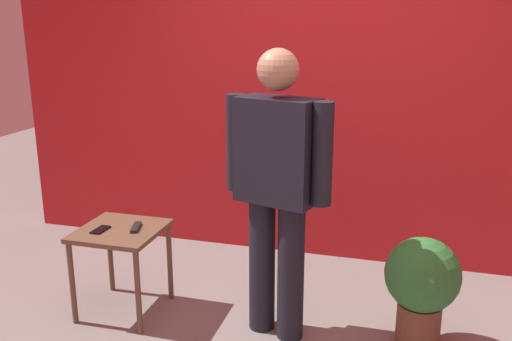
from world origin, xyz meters
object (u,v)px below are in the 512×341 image
(tv_remote, at_px, (136,227))
(standing_person, at_px, (277,182))
(cell_phone, at_px, (100,230))
(potted_plant, at_px, (422,284))
(side_table, at_px, (121,242))

(tv_remote, bearing_deg, standing_person, -17.21)
(cell_phone, bearing_deg, potted_plant, 6.90)
(standing_person, relative_size, cell_phone, 12.18)
(standing_person, relative_size, tv_remote, 10.32)
(standing_person, distance_m, potted_plant, 1.04)
(side_table, height_order, potted_plant, potted_plant)
(potted_plant, bearing_deg, side_table, -176.80)
(cell_phone, height_order, potted_plant, potted_plant)
(side_table, xyz_separation_m, cell_phone, (-0.10, -0.06, 0.10))
(cell_phone, bearing_deg, tv_remote, 26.00)
(standing_person, xyz_separation_m, cell_phone, (-1.15, -0.09, -0.39))
(side_table, relative_size, tv_remote, 3.47)
(cell_phone, distance_m, potted_plant, 2.02)
(standing_person, height_order, side_table, standing_person)
(cell_phone, distance_m, tv_remote, 0.22)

